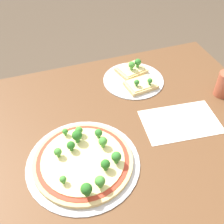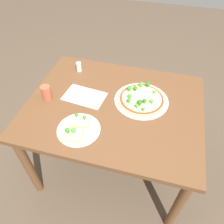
% 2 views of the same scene
% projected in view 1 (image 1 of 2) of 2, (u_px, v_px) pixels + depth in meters
% --- Properties ---
extents(ground_plane, '(8.00, 8.00, 0.00)m').
position_uv_depth(ground_plane, '(119.00, 221.00, 1.53)').
color(ground_plane, brown).
extents(dining_table, '(1.18, 0.94, 0.73)m').
position_uv_depth(dining_table, '(122.00, 147.00, 1.09)').
color(dining_table, brown).
rests_on(dining_table, ground_plane).
extents(pizza_tray_whole, '(0.37, 0.37, 0.07)m').
position_uv_depth(pizza_tray_whole, '(84.00, 161.00, 0.91)').
color(pizza_tray_whole, '#B7B7BC').
rests_on(pizza_tray_whole, dining_table).
extents(pizza_tray_slice, '(0.27, 0.27, 0.07)m').
position_uv_depth(pizza_tray_slice, '(135.00, 77.00, 1.24)').
color(pizza_tray_slice, '#B7B7BC').
rests_on(pizza_tray_slice, dining_table).
extents(drinking_cup, '(0.06, 0.06, 0.11)m').
position_uv_depth(drinking_cup, '(224.00, 84.00, 1.14)').
color(drinking_cup, '#AD5138').
rests_on(drinking_cup, dining_table).
extents(paper_menu, '(0.30, 0.21, 0.00)m').
position_uv_depth(paper_menu, '(180.00, 122.00, 1.06)').
color(paper_menu, white).
rests_on(paper_menu, dining_table).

